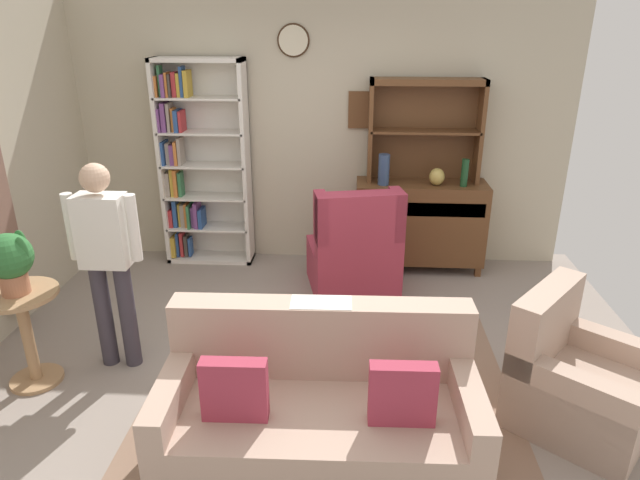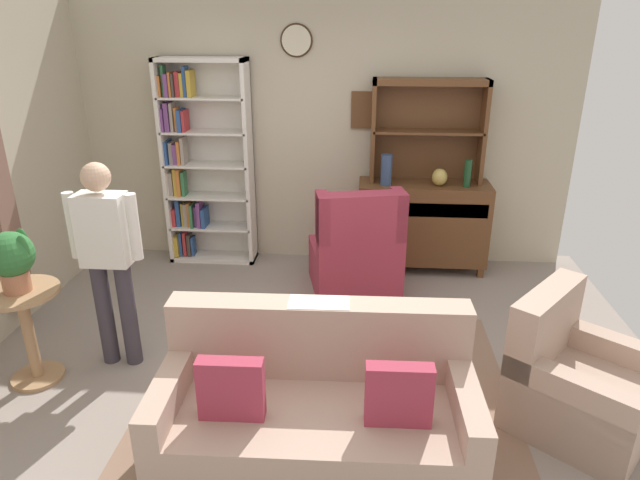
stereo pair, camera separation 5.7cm
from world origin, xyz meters
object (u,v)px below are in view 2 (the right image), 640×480
object	(u,v)px
vase_round	(440,177)
book_stack	(340,317)
sideboard	(422,222)
potted_plant_large	(12,257)
armchair_floral	(576,386)
plant_stand	(27,326)
sideboard_hutch	(428,117)
person_reading	(107,252)
coffee_table	(338,325)
bottle_wine	(468,173)
bookshelf	(201,164)
couch_floral	(316,414)
wingback_chair	(356,255)
vase_tall	(386,170)

from	to	relation	value
vase_round	book_stack	size ratio (longest dim) A/B	0.93
sideboard	potted_plant_large	bearing A→B (deg)	-143.52
sideboard	book_stack	size ratio (longest dim) A/B	7.14
armchair_floral	plant_stand	world-z (taller)	armchair_floral
sideboard	sideboard_hutch	world-z (taller)	sideboard_hutch
person_reading	coffee_table	xyz separation A→B (m)	(1.65, 0.06, -0.55)
bottle_wine	plant_stand	world-z (taller)	bottle_wine
sideboard	person_reading	distance (m)	3.10
vase_round	potted_plant_large	world-z (taller)	potted_plant_large
bookshelf	armchair_floral	bearing A→B (deg)	-38.72
bottle_wine	couch_floral	xyz separation A→B (m)	(-1.24, -2.70, -0.74)
plant_stand	book_stack	size ratio (longest dim) A/B	3.95
armchair_floral	potted_plant_large	bearing A→B (deg)	177.11
potted_plant_large	plant_stand	bearing A→B (deg)	109.69
bookshelf	wingback_chair	xyz separation A→B (m)	(1.62, -0.70, -0.67)
couch_floral	coffee_table	xyz separation A→B (m)	(0.08, 0.94, 0.04)
plant_stand	coffee_table	size ratio (longest dim) A/B	0.90
bookshelf	person_reading	bearing A→B (deg)	-93.77
bottle_wine	potted_plant_large	xyz separation A→B (m)	(-3.33, -2.09, -0.08)
person_reading	plant_stand	bearing A→B (deg)	-153.27
vase_round	coffee_table	distance (m)	2.10
vase_tall	coffee_table	world-z (taller)	vase_tall
potted_plant_large	book_stack	distance (m)	2.26
wingback_chair	vase_round	bearing A→B (deg)	34.63
vase_tall	book_stack	size ratio (longest dim) A/B	1.66
couch_floral	person_reading	size ratio (longest dim) A/B	1.17
vase_round	coffee_table	xyz separation A→B (m)	(-0.90, -1.78, -0.65)
bookshelf	coffee_table	bearing A→B (deg)	-51.92
coffee_table	book_stack	world-z (taller)	book_stack
potted_plant_large	coffee_table	xyz separation A→B (m)	(2.18, 0.33, -0.62)
couch_floral	person_reading	xyz separation A→B (m)	(-1.57, 0.89, 0.59)
sideboard_hutch	person_reading	bearing A→B (deg)	-140.14
plant_stand	coffee_table	bearing A→B (deg)	8.45
couch_floral	person_reading	bearing A→B (deg)	150.49
sideboard_hutch	vase_tall	bearing A→B (deg)	-154.11
plant_stand	vase_round	bearing A→B (deg)	34.41
potted_plant_large	book_stack	bearing A→B (deg)	6.78
bookshelf	armchair_floral	size ratio (longest dim) A/B	1.95
bookshelf	book_stack	bearing A→B (deg)	-52.64
coffee_table	sideboard_hutch	bearing A→B (deg)	68.62
vase_tall	potted_plant_large	xyz separation A→B (m)	(-2.55, -2.10, -0.10)
vase_tall	wingback_chair	bearing A→B (deg)	-116.92
couch_floral	bottle_wine	bearing A→B (deg)	65.40
sideboard_hutch	bottle_wine	distance (m)	0.67
bookshelf	couch_floral	xyz separation A→B (m)	(1.44, -2.88, -0.74)
vase_tall	wingback_chair	size ratio (longest dim) A/B	0.29
sideboard	book_stack	world-z (taller)	sideboard
wingback_chair	book_stack	bearing A→B (deg)	-94.13
vase_tall	coffee_table	size ratio (longest dim) A/B	0.38
person_reading	sideboard_hutch	bearing A→B (deg)	39.86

